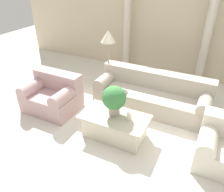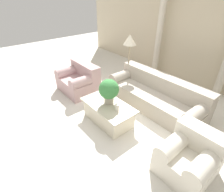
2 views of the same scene
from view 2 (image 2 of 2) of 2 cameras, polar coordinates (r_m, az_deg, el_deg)
ground_plane at (r=4.14m, az=4.29°, el=-6.69°), size 16.00×16.00×0.00m
wall_back at (r=5.71m, az=27.57°, el=18.74°), size 10.00×0.06×3.20m
sofa_long at (r=4.41m, az=14.06°, el=0.14°), size 2.47×0.85×0.79m
loveseat at (r=5.08m, az=-10.65°, el=5.24°), size 1.12×0.85×0.79m
coffee_table at (r=3.87m, az=-1.26°, el=-5.43°), size 1.22×0.67×0.45m
potted_plant at (r=3.63m, az=-1.03°, el=1.98°), size 0.43×0.43×0.55m
pillar_candle at (r=3.53m, az=1.61°, el=-3.69°), size 0.09×0.09×0.14m
floor_lamp at (r=4.86m, az=5.74°, el=16.46°), size 0.34×0.34×1.55m
column_left at (r=6.10m, az=15.25°, el=19.31°), size 0.28×0.28×2.65m
armchair at (r=3.13m, az=24.14°, el=-17.46°), size 0.77×0.84×0.76m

